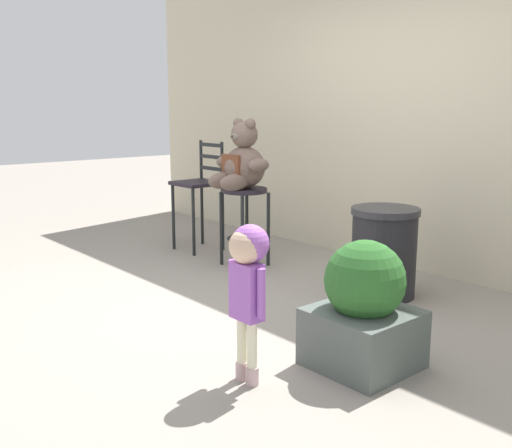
# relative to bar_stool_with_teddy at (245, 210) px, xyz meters

# --- Properties ---
(ground_plane) EXTENTS (24.00, 24.00, 0.00)m
(ground_plane) POSITION_rel_bar_stool_with_teddy_xyz_m (0.83, -0.88, -0.52)
(ground_plane) COLOR gray
(building_wall) EXTENTS (7.44, 0.30, 3.31)m
(building_wall) POSITION_rel_bar_stool_with_teddy_xyz_m (0.83, 1.21, 1.13)
(building_wall) COLOR beige
(building_wall) RESTS_ON ground_plane
(bar_stool_with_teddy) EXTENTS (0.41, 0.41, 0.72)m
(bar_stool_with_teddy) POSITION_rel_bar_stool_with_teddy_xyz_m (0.00, 0.00, 0.00)
(bar_stool_with_teddy) COLOR black
(bar_stool_with_teddy) RESTS_ON ground_plane
(teddy_bear) EXTENTS (0.59, 0.53, 0.62)m
(teddy_bear) POSITION_rel_bar_stool_with_teddy_xyz_m (0.00, -0.03, 0.43)
(teddy_bear) COLOR brown
(teddy_bear) RESTS_ON bar_stool_with_teddy
(child_walking) EXTENTS (0.27, 0.22, 0.86)m
(child_walking) POSITION_rel_bar_stool_with_teddy_xyz_m (1.85, -1.51, 0.10)
(child_walking) COLOR #C4A1A2
(child_walking) RESTS_ON ground_plane
(trash_bin) EXTENTS (0.52, 0.52, 0.69)m
(trash_bin) POSITION_rel_bar_stool_with_teddy_xyz_m (1.39, 0.24, -0.17)
(trash_bin) COLOR black
(trash_bin) RESTS_ON ground_plane
(bar_chair_empty) EXTENTS (0.42, 0.42, 1.10)m
(bar_chair_empty) POSITION_rel_bar_stool_with_teddy_xyz_m (-0.78, 0.06, 0.11)
(bar_chair_empty) COLOR black
(bar_chair_empty) RESTS_ON ground_plane
(planter_with_shrub) EXTENTS (0.53, 0.53, 0.73)m
(planter_with_shrub) POSITION_rel_bar_stool_with_teddy_xyz_m (2.12, -0.89, -0.19)
(planter_with_shrub) COLOR #505954
(planter_with_shrub) RESTS_ON ground_plane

